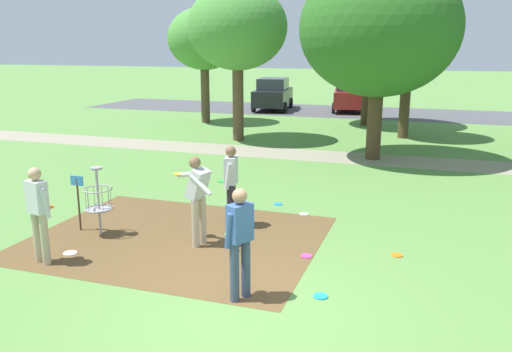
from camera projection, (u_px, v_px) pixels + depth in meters
The scene contains 22 objects.
ground_plane at pixel (247, 310), 7.57m from camera, with size 160.00×160.00×0.00m, color #5B8942.
dirt_tee_pad at pixel (177, 238), 10.40m from camera, with size 5.54×4.47×0.01m, color brown.
disc_golf_basket at pixel (96, 198), 10.43m from camera, with size 0.98×0.58×1.39m.
player_foreground_watching at pixel (198, 195), 9.82m from camera, with size 1.03×0.68×1.71m.
player_throwing at pixel (240, 238), 7.69m from camera, with size 0.45×0.49×1.71m.
player_waiting_left at pixel (38, 210), 8.99m from camera, with size 0.50×0.44×1.71m.
player_waiting_right at pixel (231, 181), 10.87m from camera, with size 0.42×0.49×1.71m.
frisbee_near_basket at pixel (70, 253), 9.62m from camera, with size 0.25×0.25×0.02m, color white.
frisbee_by_tee at pixel (304, 214), 11.86m from camera, with size 0.21×0.21×0.02m, color white.
frisbee_far_left at pixel (278, 204), 12.60m from camera, with size 0.21×0.21×0.02m, color #1E93DB.
frisbee_far_right at pixel (321, 296), 7.97m from camera, with size 0.22×0.22×0.02m, color #1E93DB.
frisbee_scattered_a at pixel (397, 255), 9.53m from camera, with size 0.21×0.21×0.02m, color orange.
frisbee_scattered_b at pixel (306, 256), 9.49m from camera, with size 0.21×0.21×0.02m, color #E53D99.
tree_near_right at pixel (204, 39), 25.12m from camera, with size 3.46×3.46×5.49m.
tree_mid_left at pixel (410, 33), 20.72m from camera, with size 3.36×3.36×5.65m.
tree_mid_right at pixel (379, 29), 16.69m from camera, with size 5.09×5.09×6.39m.
tree_far_left at pixel (237, 28), 20.16m from camera, with size 3.82×3.82×6.00m.
tree_far_center at pixel (370, 29), 24.14m from camera, with size 5.14×5.14×6.62m.
parking_lot_strip at pixel (390, 113), 29.53m from camera, with size 36.00×6.00×0.01m, color #4C4C51.
parked_car_leftmost at pixel (273, 94), 30.99m from camera, with size 2.38×4.40×1.84m.
parked_car_center_left at pixel (350, 95), 30.42m from camera, with size 2.44×4.42×1.84m.
gravel_path at pixel (357, 158), 17.76m from camera, with size 40.00×1.93×0.00m, color gray.
Camera 1 is at (2.32, -6.49, 3.69)m, focal length 37.07 mm.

